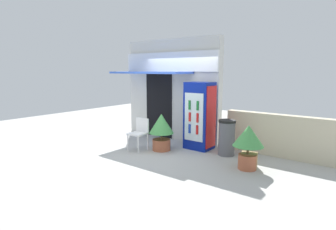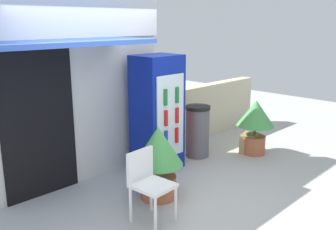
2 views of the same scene
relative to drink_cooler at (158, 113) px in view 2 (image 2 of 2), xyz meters
The scene contains 9 objects.
ground 1.56m from the drink_cooler, 134.09° to the right, with size 16.00×16.00×0.00m, color #B2B2AD.
storefront_building 1.63m from the drink_cooler, 159.46° to the left, with size 3.39×1.17×3.07m.
drink_cooler is the anchor object (origin of this frame).
plastic_chair 1.68m from the drink_cooler, 137.89° to the right, with size 0.44×0.48×0.85m.
potted_plant_near_shop 1.09m from the drink_cooler, 133.54° to the right, with size 0.66×0.66×0.99m.
potted_plant_curbside 1.84m from the drink_cooler, 24.11° to the right, with size 0.66×0.66×0.98m.
trash_bin 0.98m from the drink_cooler, ahead, with size 0.43×0.43×0.91m.
stone_boundary_wall 2.13m from the drink_cooler, 16.61° to the left, with size 2.83×0.24×1.06m, color beige.
cardboard_box 1.93m from the drink_cooler, 21.16° to the right, with size 0.34×0.27×0.34m, color tan.
Camera 2 is at (-3.00, -3.17, 2.31)m, focal length 39.60 mm.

